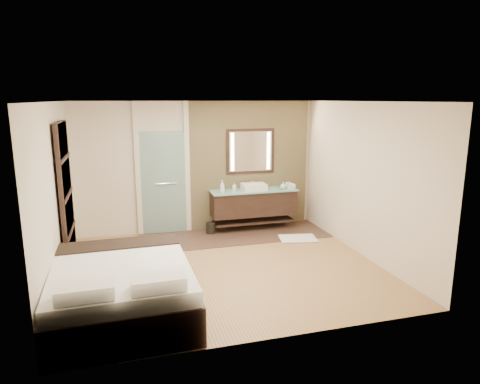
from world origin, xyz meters
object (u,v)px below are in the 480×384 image
object	(u,v)px
mirror_unit	(250,151)
bed	(122,289)
waste_bin	(211,228)
vanity	(253,203)

from	to	relation	value
mirror_unit	bed	size ratio (longest dim) A/B	0.48
mirror_unit	waste_bin	size ratio (longest dim) A/B	4.47
bed	waste_bin	bearing A→B (deg)	58.06
bed	waste_bin	distance (m)	3.51
vanity	mirror_unit	size ratio (longest dim) A/B	1.75
vanity	waste_bin	distance (m)	1.06
vanity	bed	distance (m)	4.13
mirror_unit	bed	xyz separation A→B (m)	(-2.75, -3.32, -1.30)
mirror_unit	bed	distance (m)	4.50
mirror_unit	waste_bin	world-z (taller)	mirror_unit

